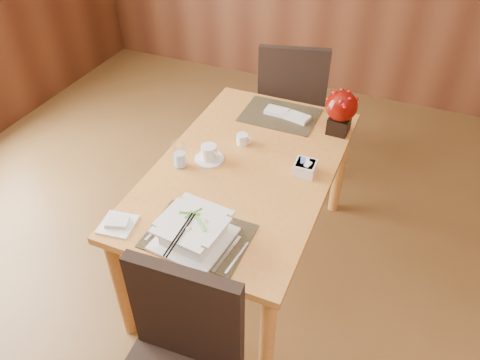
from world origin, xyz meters
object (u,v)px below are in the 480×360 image
at_px(coffee_cup, 209,154).
at_px(water_glass, 180,154).
at_px(soup_setting, 193,231).
at_px(creamer_jug, 242,139).
at_px(berry_decor, 341,110).
at_px(sugar_caddy, 305,168).
at_px(bread_plate, 118,225).
at_px(dining_table, 245,180).
at_px(far_chair, 291,101).

bearing_deg(coffee_cup, water_glass, -137.22).
relative_size(soup_setting, creamer_jug, 4.02).
height_order(creamer_jug, berry_decor, berry_decor).
xyz_separation_m(coffee_cup, berry_decor, (0.57, 0.53, 0.11)).
relative_size(creamer_jug, sugar_caddy, 0.77).
bearing_deg(soup_setting, water_glass, 130.80).
bearing_deg(berry_decor, water_glass, -137.02).
height_order(creamer_jug, bread_plate, creamer_jug).
relative_size(dining_table, creamer_jug, 18.09).
bearing_deg(creamer_jug, dining_table, -62.37).
bearing_deg(bread_plate, water_glass, 83.88).
bearing_deg(dining_table, bread_plate, -120.41).
xyz_separation_m(berry_decor, far_chair, (-0.44, 0.52, -0.32)).
bearing_deg(berry_decor, dining_table, -125.99).
bearing_deg(bread_plate, creamer_jug, 71.49).
height_order(soup_setting, far_chair, far_chair).
bearing_deg(soup_setting, bread_plate, -165.89).
height_order(dining_table, far_chair, far_chair).
xyz_separation_m(coffee_cup, sugar_caddy, (0.50, 0.09, -0.01)).
height_order(soup_setting, sugar_caddy, soup_setting).
distance_m(sugar_caddy, bread_plate, 0.97).
bearing_deg(sugar_caddy, far_chair, 111.03).
bearing_deg(soup_setting, creamer_jug, 102.96).
relative_size(dining_table, far_chair, 1.45).
height_order(berry_decor, far_chair, far_chair).
relative_size(berry_decor, bread_plate, 1.72).
bearing_deg(creamer_jug, far_chair, 88.24).
distance_m(creamer_jug, bread_plate, 0.86).
relative_size(sugar_caddy, far_chair, 0.10).
bearing_deg(far_chair, creamer_jug, 73.46).
distance_m(soup_setting, berry_decor, 1.16).
xyz_separation_m(coffee_cup, bread_plate, (-0.17, -0.61, -0.03)).
height_order(dining_table, water_glass, water_glass).
distance_m(dining_table, coffee_cup, 0.24).
bearing_deg(water_glass, creamer_jug, 55.20).
distance_m(soup_setting, water_glass, 0.55).
bearing_deg(coffee_cup, bread_plate, -105.59).
height_order(dining_table, soup_setting, soup_setting).
xyz_separation_m(dining_table, bread_plate, (-0.37, -0.63, 0.10)).
bearing_deg(creamer_jug, coffee_cup, -116.29).
bearing_deg(bread_plate, sugar_caddy, 46.14).
height_order(creamer_jug, sugar_caddy, sugar_caddy).
bearing_deg(berry_decor, soup_setting, -109.07).
distance_m(dining_table, berry_decor, 0.68).
bearing_deg(dining_table, coffee_cup, -173.43).
relative_size(water_glass, sugar_caddy, 1.43).
bearing_deg(far_chair, water_glass, 63.33).
bearing_deg(creamer_jug, berry_decor, 34.88).
xyz_separation_m(berry_decor, bread_plate, (-0.74, -1.14, -0.14)).
height_order(sugar_caddy, bread_plate, sugar_caddy).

